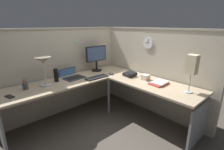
# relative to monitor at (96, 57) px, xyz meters

# --- Properties ---
(ground_plane) EXTENTS (6.80, 6.80, 0.00)m
(ground_plane) POSITION_rel_monitor_xyz_m (-0.26, -0.64, -1.02)
(ground_plane) COLOR #4C443D
(cubicle_wall_back) EXTENTS (2.57, 0.12, 1.58)m
(cubicle_wall_back) POSITION_rel_monitor_xyz_m (-0.62, 0.23, -0.23)
(cubicle_wall_back) COLOR #B7AD99
(cubicle_wall_back) RESTS_ON ground
(cubicle_wall_right) EXTENTS (0.12, 2.37, 1.58)m
(cubicle_wall_right) POSITION_rel_monitor_xyz_m (0.61, -0.90, -0.23)
(cubicle_wall_right) COLOR #B7AD99
(cubicle_wall_right) RESTS_ON ground
(desk) EXTENTS (2.35, 2.15, 0.73)m
(desk) POSITION_rel_monitor_xyz_m (-0.40, -0.69, -0.39)
(desk) COLOR tan
(desk) RESTS_ON ground
(monitor) EXTENTS (0.46, 0.20, 0.50)m
(monitor) POSITION_rel_monitor_xyz_m (0.00, 0.00, 0.00)
(monitor) COLOR black
(monitor) RESTS_ON desk
(laptop) EXTENTS (0.37, 0.41, 0.22)m
(laptop) POSITION_rel_monitor_xyz_m (-0.60, -0.03, -0.27)
(laptop) COLOR #38383D
(laptop) RESTS_ON desk
(keyboard) EXTENTS (0.43, 0.14, 0.02)m
(keyboard) POSITION_rel_monitor_xyz_m (-0.29, -0.38, -0.28)
(keyboard) COLOR #232326
(keyboard) RESTS_ON desk
(computer_mouse) EXTENTS (0.06, 0.10, 0.03)m
(computer_mouse) POSITION_rel_monitor_xyz_m (0.04, -0.40, -0.28)
(computer_mouse) COLOR #232326
(computer_mouse) RESTS_ON desk
(desk_lamp_dome) EXTENTS (0.24, 0.24, 0.44)m
(desk_lamp_dome) POSITION_rel_monitor_xyz_m (-1.09, -0.14, 0.07)
(desk_lamp_dome) COLOR #B7BABF
(desk_lamp_dome) RESTS_ON desk
(pen_cup) EXTENTS (0.08, 0.08, 0.18)m
(pen_cup) POSITION_rel_monitor_xyz_m (-1.38, -0.10, -0.24)
(pen_cup) COLOR #4C4C51
(pen_cup) RESTS_ON desk
(cell_phone) EXTENTS (0.10, 0.16, 0.01)m
(cell_phone) POSITION_rel_monitor_xyz_m (-1.62, -0.24, -0.29)
(cell_phone) COLOR black
(cell_phone) RESTS_ON desk
(thermos_flask) EXTENTS (0.07, 0.07, 0.22)m
(thermos_flask) POSITION_rel_monitor_xyz_m (-0.89, -0.08, -0.18)
(thermos_flask) COLOR black
(thermos_flask) RESTS_ON desk
(office_phone) EXTENTS (0.22, 0.23, 0.11)m
(office_phone) POSITION_rel_monitor_xyz_m (0.22, -0.70, -0.26)
(office_phone) COLOR black
(office_phone) RESTS_ON desk
(book_stack) EXTENTS (0.30, 0.23, 0.04)m
(book_stack) POSITION_rel_monitor_xyz_m (0.25, -1.30, -0.27)
(book_stack) COLOR #BF3F38
(book_stack) RESTS_ON desk
(desk_lamp_paper) EXTENTS (0.13, 0.13, 0.53)m
(desk_lamp_paper) POSITION_rel_monitor_xyz_m (0.26, -1.75, 0.09)
(desk_lamp_paper) COLOR #B7BABF
(desk_lamp_paper) RESTS_ON desk
(tissue_box) EXTENTS (0.12, 0.12, 0.09)m
(tissue_box) POSITION_rel_monitor_xyz_m (0.27, -1.01, -0.25)
(tissue_box) COLOR beige
(tissue_box) RESTS_ON desk
(wall_clock) EXTENTS (0.04, 0.22, 0.22)m
(wall_clock) POSITION_rel_monitor_xyz_m (0.56, -0.82, 0.29)
(wall_clock) COLOR #B7BABF
(pinned_note_leftmost) EXTENTS (0.07, 0.00, 0.07)m
(pinned_note_leftmost) POSITION_rel_monitor_xyz_m (-0.33, 0.18, 0.30)
(pinned_note_leftmost) COLOR #8CCC99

